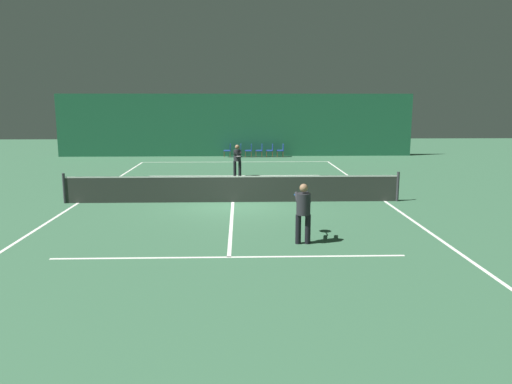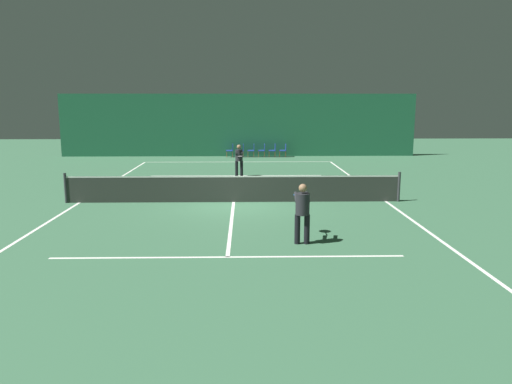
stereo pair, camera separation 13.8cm
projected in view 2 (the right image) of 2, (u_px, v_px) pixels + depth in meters
The scene contains 17 objects.
ground_plane at pixel (234, 202), 17.89m from camera, with size 60.00×60.00×0.00m, color #386647.
backdrop_curtain at pixel (238, 125), 32.33m from camera, with size 23.00×0.12×4.02m.
court_line_baseline_far at pixel (238, 162), 29.59m from camera, with size 11.00×0.10×0.00m.
court_line_service_far at pixel (237, 176), 24.18m from camera, with size 8.25×0.10×0.00m.
court_line_service_near at pixel (228, 257), 11.59m from camera, with size 8.25×0.10×0.00m.
court_line_sideline_left at pixel (79, 203), 17.77m from camera, with size 0.10×23.80×0.00m.
court_line_sideline_right at pixel (386, 201), 18.01m from camera, with size 0.10×23.80×0.00m.
court_line_centre at pixel (234, 202), 17.89m from camera, with size 0.10×12.80×0.00m.
tennis_net at pixel (233, 188), 17.79m from camera, with size 12.00×0.10×1.07m.
player_near at pixel (302, 209), 12.56m from camera, with size 0.40×1.30×1.54m.
player_far at pixel (239, 158), 23.69m from camera, with size 0.43×1.31×1.53m.
courtside_chair_0 at pixel (231, 150), 32.05m from camera, with size 0.44×0.44×0.84m.
courtside_chair_1 at pixel (241, 150), 32.07m from camera, with size 0.44×0.44×0.84m.
courtside_chair_2 at pixel (252, 149), 32.08m from camera, with size 0.44×0.44×0.84m.
courtside_chair_3 at pixel (263, 149), 32.10m from camera, with size 0.44×0.44×0.84m.
courtside_chair_4 at pixel (273, 149), 32.11m from camera, with size 0.44×0.44×0.84m.
courtside_chair_5 at pixel (284, 149), 32.13m from camera, with size 0.44×0.44×0.84m.
Camera 2 is at (0.42, -17.54, 3.59)m, focal length 35.00 mm.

